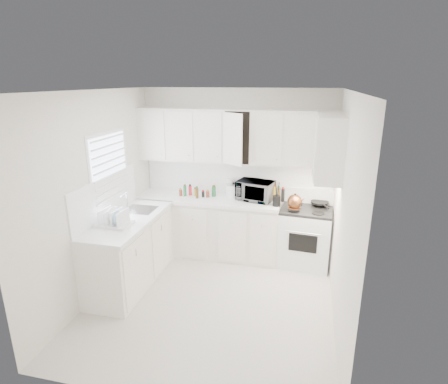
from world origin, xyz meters
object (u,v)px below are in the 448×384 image
(stove, at_px, (306,229))
(utensil_crock, at_px, (277,194))
(tea_kettle, at_px, (295,201))
(dish_rack, at_px, (113,216))
(rice_cooker, at_px, (233,190))
(microwave, at_px, (255,188))

(stove, relative_size, utensil_crock, 3.07)
(stove, xyz_separation_m, utensil_crock, (-0.44, -0.13, 0.57))
(stove, xyz_separation_m, tea_kettle, (-0.18, -0.16, 0.49))
(tea_kettle, relative_size, dish_rack, 0.60)
(utensil_crock, bearing_deg, rice_cooker, 158.48)
(stove, relative_size, microwave, 2.13)
(rice_cooker, bearing_deg, microwave, -28.14)
(stove, xyz_separation_m, dish_rack, (-2.38, -1.34, 0.50))
(utensil_crock, xyz_separation_m, dish_rack, (-1.94, -1.20, -0.07))
(stove, distance_m, microwave, 0.97)
(tea_kettle, xyz_separation_m, rice_cooker, (-0.96, 0.30, 0.01))
(rice_cooker, height_order, dish_rack, rice_cooker)
(stove, relative_size, dish_rack, 2.64)
(microwave, bearing_deg, rice_cooker, -175.75)
(utensil_crock, height_order, dish_rack, utensil_crock)
(tea_kettle, height_order, microwave, microwave)
(dish_rack, bearing_deg, tea_kettle, 30.61)
(rice_cooker, relative_size, dish_rack, 0.55)
(rice_cooker, bearing_deg, utensil_crock, -39.82)
(stove, xyz_separation_m, rice_cooker, (-1.14, 0.14, 0.50))
(stove, height_order, dish_rack, dish_rack)
(tea_kettle, relative_size, utensil_crock, 0.70)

